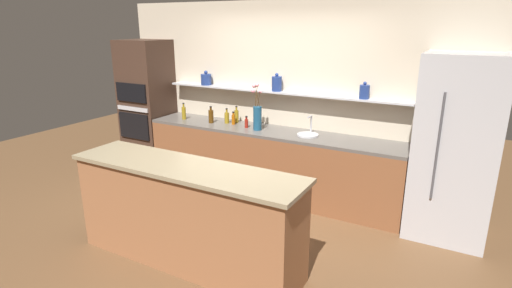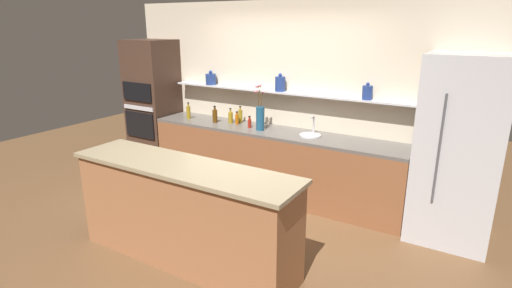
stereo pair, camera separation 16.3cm
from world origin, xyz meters
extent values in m
plane|color=brown|center=(0.00, 0.00, 0.00)|extent=(12.00, 12.00, 0.00)
cube|color=beige|center=(0.00, 1.60, 1.30)|extent=(5.20, 0.10, 2.60)
cube|color=#B7B7BC|center=(-0.06, 1.46, 1.41)|extent=(3.54, 0.18, 0.02)
cylinder|color=navy|center=(-1.24, 1.45, 1.50)|extent=(0.15, 0.15, 0.16)
sphere|color=navy|center=(-1.24, 1.45, 1.61)|extent=(0.05, 0.05, 0.05)
cylinder|color=navy|center=(-0.07, 1.45, 1.52)|extent=(0.14, 0.14, 0.20)
sphere|color=navy|center=(-0.07, 1.45, 1.64)|extent=(0.05, 0.05, 0.05)
cylinder|color=navy|center=(1.12, 1.45, 1.50)|extent=(0.12, 0.12, 0.17)
sphere|color=navy|center=(1.12, 1.45, 1.61)|extent=(0.04, 0.04, 0.04)
cube|color=brown|center=(-0.06, 1.24, 0.44)|extent=(3.64, 0.62, 0.88)
cube|color=#56514C|center=(-0.06, 1.24, 0.90)|extent=(3.64, 0.62, 0.04)
cube|color=#99603D|center=(0.00, -0.64, 0.49)|extent=(2.34, 0.55, 0.98)
cube|color=gray|center=(0.00, -0.64, 1.00)|extent=(2.40, 0.61, 0.04)
cube|color=#B7B7BC|center=(2.19, 1.20, 1.01)|extent=(0.82, 0.70, 2.02)
cylinder|color=#4C4C51|center=(2.04, 0.83, 1.11)|extent=(0.02, 0.02, 1.11)
cube|color=#3D281E|center=(-2.25, 1.24, 1.03)|extent=(0.70, 0.62, 2.06)
cube|color=black|center=(-2.25, 0.92, 0.78)|extent=(0.59, 0.02, 0.40)
cube|color=black|center=(-2.25, 0.92, 1.30)|extent=(0.59, 0.02, 0.28)
cube|color=#B7B7BC|center=(-2.25, 0.92, 1.05)|extent=(0.62, 0.02, 0.06)
cylinder|color=navy|center=(-0.21, 1.17, 1.08)|extent=(0.11, 0.11, 0.32)
cylinder|color=#4C3319|center=(-0.24, 1.17, 1.34)|extent=(0.01, 0.02, 0.20)
sphere|color=pink|center=(-0.28, 1.17, 1.44)|extent=(0.06, 0.06, 0.06)
cylinder|color=#4C3319|center=(-0.21, 1.20, 1.33)|extent=(0.04, 0.01, 0.18)
sphere|color=pink|center=(-0.21, 1.24, 1.43)|extent=(0.04, 0.04, 0.04)
cylinder|color=#4C3319|center=(-0.21, 1.16, 1.39)|extent=(0.06, 0.03, 0.29)
sphere|color=pink|center=(-0.19, 1.13, 1.53)|extent=(0.05, 0.05, 0.05)
cylinder|color=#4C3319|center=(-0.23, 1.17, 1.38)|extent=(0.01, 0.05, 0.27)
sphere|color=pink|center=(-0.27, 1.17, 1.51)|extent=(0.05, 0.05, 0.05)
cylinder|color=#B7B7BC|center=(0.49, 1.24, 0.93)|extent=(0.27, 0.27, 0.02)
cylinder|color=#B7B7BC|center=(0.49, 1.34, 1.05)|extent=(0.02, 0.02, 0.22)
cylinder|color=#B7B7BC|center=(0.49, 1.28, 1.16)|extent=(0.02, 0.12, 0.02)
cylinder|color=olive|center=(-0.78, 1.30, 1.00)|extent=(0.07, 0.07, 0.15)
cylinder|color=olive|center=(-0.78, 1.30, 1.10)|extent=(0.03, 0.03, 0.05)
cylinder|color=black|center=(-0.78, 1.30, 1.13)|extent=(0.03, 0.03, 0.01)
cylinder|color=olive|center=(-0.68, 1.40, 1.01)|extent=(0.06, 0.06, 0.18)
cylinder|color=olive|center=(-0.68, 1.40, 1.12)|extent=(0.03, 0.03, 0.05)
cylinder|color=black|center=(-0.68, 1.40, 1.15)|extent=(0.03, 0.03, 0.01)
cylinder|color=olive|center=(-1.48, 1.19, 1.01)|extent=(0.06, 0.06, 0.18)
cylinder|color=olive|center=(-1.48, 1.19, 1.13)|extent=(0.03, 0.03, 0.05)
cylinder|color=black|center=(-1.48, 1.19, 1.16)|extent=(0.03, 0.03, 0.01)
cylinder|color=maroon|center=(-0.40, 1.21, 0.98)|extent=(0.05, 0.05, 0.11)
cylinder|color=maroon|center=(-0.40, 1.21, 1.05)|extent=(0.03, 0.03, 0.04)
cylinder|color=black|center=(-0.40, 1.21, 1.08)|extent=(0.03, 0.03, 0.01)
cylinder|color=#4C2D0C|center=(-0.99, 1.20, 1.01)|extent=(0.07, 0.07, 0.18)
cylinder|color=#4C2D0C|center=(-0.99, 1.20, 1.13)|extent=(0.03, 0.03, 0.04)
cylinder|color=black|center=(-0.99, 1.20, 1.16)|extent=(0.03, 0.03, 0.01)
cylinder|color=#9E4C0A|center=(-0.66, 1.28, 0.99)|extent=(0.05, 0.05, 0.14)
cylinder|color=#9E4C0A|center=(-0.66, 1.28, 1.07)|extent=(0.03, 0.03, 0.04)
cylinder|color=black|center=(-0.66, 1.28, 1.10)|extent=(0.03, 0.03, 0.01)
camera|label=1|loc=(2.30, -3.40, 2.30)|focal=28.00mm
camera|label=2|loc=(2.44, -3.31, 2.30)|focal=28.00mm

